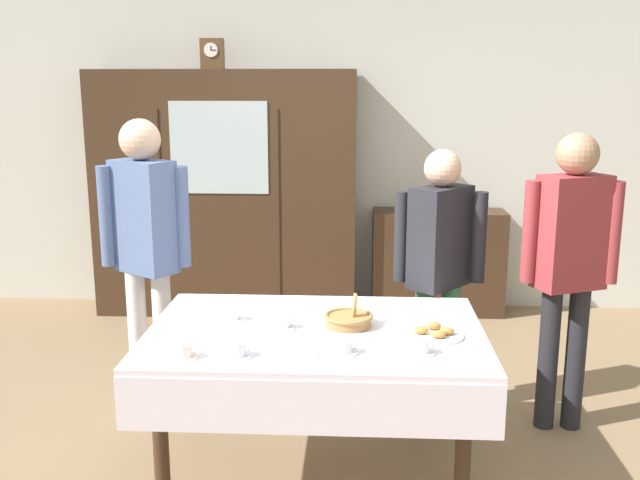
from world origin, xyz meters
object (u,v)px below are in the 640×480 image
Objects in this scene: mantel_clock at (212,54)px; spoon_front_edge at (336,306)px; person_near_right_end at (439,257)px; person_behind_table_left at (145,237)px; spoon_center at (310,356)px; tea_cup_far_left at (344,347)px; tea_cup_mid_right at (421,348)px; person_behind_table_right at (570,254)px; tea_cup_center at (238,351)px; wall_cabinet at (226,194)px; dining_table at (315,351)px; pastry_plate at (434,333)px; bread_basket at (349,319)px; spoon_near_left at (283,313)px; bookshelf_low at (438,262)px; book_stack at (440,207)px; tea_cup_near_left at (184,352)px; tea_cup_front_edge at (232,315)px.

mantel_clock is 2.80m from spoon_front_edge.
person_near_right_end is 0.90× the size of person_behind_table_left.
mantel_clock is at bearing 108.49° from spoon_center.
tea_cup_far_left is at bearing 18.52° from spoon_center.
person_behind_table_right is (0.86, 0.85, 0.23)m from tea_cup_mid_right.
wall_cabinet is at bearing 101.28° from tea_cup_center.
dining_table is 0.33m from tea_cup_far_left.
mantel_clock is 0.86× the size of pastry_plate.
person_near_right_end reaches higher than bread_basket.
spoon_front_edge and spoon_near_left have the same top height.
bookshelf_low reaches higher than pastry_plate.
pastry_plate is (0.08, 0.23, -0.01)m from tea_cup_mid_right.
tea_cup_mid_right is at bearing -97.79° from book_stack.
bookshelf_low is at bearing 83.26° from pastry_plate.
person_near_right_end is at bearing -48.07° from mantel_clock.
spoon_center is (0.54, 0.04, -0.02)m from tea_cup_near_left.
bread_basket is (0.16, 0.09, 0.13)m from dining_table.
tea_cup_near_left is 1.66m from person_near_right_end.
bread_basket reaches higher than bookshelf_low.
bread_basket is at bearing -5.24° from tea_cup_front_edge.
spoon_front_edge is (-0.79, -2.25, -0.15)m from book_stack.
mantel_clock is 3.29m from tea_cup_center.
tea_cup_front_edge is 1.09× the size of spoon_near_left.
bread_basket is 1.31m from person_behind_table_right.
book_stack is 1.65× the size of tea_cup_far_left.
wall_cabinet reaches higher than spoon_front_edge.
mantel_clock is 3.27m from tea_cup_near_left.
tea_cup_far_left is at bearing -62.14° from dining_table.
person_near_right_end is at bearing 63.21° from tea_cup_far_left.
person_behind_table_left is at bearing -93.47° from wall_cabinet.
bread_basket reaches higher than tea_cup_center.
dining_table is 2.76m from wall_cabinet.
spoon_front_edge is at bearing -64.22° from mantel_clock.
tea_cup_far_left is (0.14, -0.27, 0.13)m from dining_table.
tea_cup_front_edge is 1.00m from pastry_plate.
spoon_front_edge is at bearing -109.28° from book_stack.
book_stack reaches higher than spoon_center.
wall_cabinet is 18.12× the size of spoon_near_left.
person_behind_table_right is at bearing 8.99° from spoon_front_edge.
bookshelf_low reaches higher than tea_cup_mid_right.
person_behind_table_left is at bearing -177.83° from person_near_right_end.
book_stack reaches higher than tea_cup_center.
dining_table is 13.53× the size of spoon_front_edge.
wall_cabinet is at bearing 109.16° from dining_table.
tea_cup_mid_right is 1.05m from person_near_right_end.
tea_cup_center is 1.48m from person_near_right_end.
spoon_near_left is at bearing -71.19° from mantel_clock.
spoon_near_left is at bearing 142.07° from tea_cup_mid_right.
dining_table is 12.38× the size of tea_cup_near_left.
tea_cup_far_left and tea_cup_center have the same top height.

